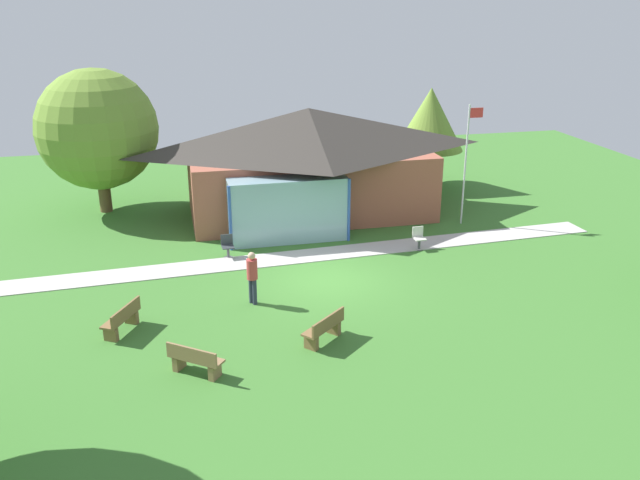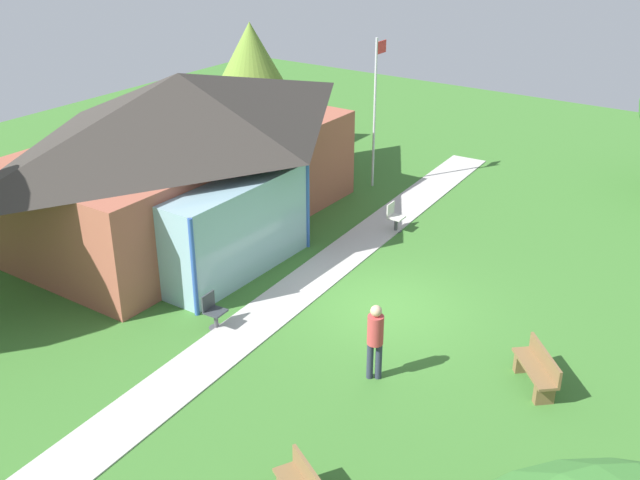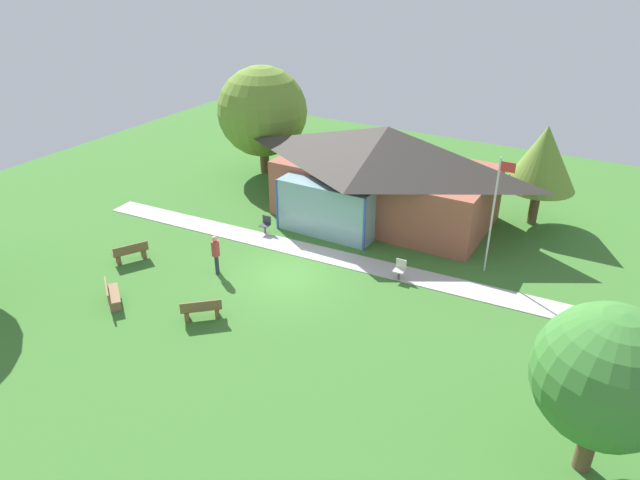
% 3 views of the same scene
% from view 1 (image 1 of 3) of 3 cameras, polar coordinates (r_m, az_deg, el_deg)
% --- Properties ---
extents(ground_plane, '(44.00, 44.00, 0.00)m').
position_cam_1_polar(ground_plane, '(23.08, 0.58, -3.37)').
color(ground_plane, '#3D752D').
extents(pavilion, '(11.29, 7.14, 4.65)m').
position_cam_1_polar(pavilion, '(29.24, -1.05, 6.78)').
color(pavilion, '#A35642').
rests_on(pavilion, ground_plane).
extents(footpath, '(23.14, 2.62, 0.03)m').
position_cam_1_polar(footpath, '(25.12, -0.63, -1.30)').
color(footpath, '#BCB7B2').
rests_on(footpath, ground_plane).
extents(flagpole, '(0.64, 0.08, 5.04)m').
position_cam_1_polar(flagpole, '(28.51, 12.35, 6.75)').
color(flagpole, silver).
rests_on(flagpole, ground_plane).
extents(bench_mid_left, '(1.11, 1.53, 0.84)m').
position_cam_1_polar(bench_mid_left, '(20.32, -16.44, -6.49)').
color(bench_mid_left, brown).
rests_on(bench_mid_left, ground_plane).
extents(bench_front_left, '(1.46, 1.26, 0.84)m').
position_cam_1_polar(bench_front_left, '(17.77, -10.56, -10.04)').
color(bench_front_left, olive).
rests_on(bench_front_left, ground_plane).
extents(bench_front_center, '(1.41, 1.33, 0.84)m').
position_cam_1_polar(bench_front_center, '(18.99, 0.37, -7.55)').
color(bench_front_center, brown).
rests_on(bench_front_center, ground_plane).
extents(patio_chair_lawn_spare, '(0.46, 0.46, 0.86)m').
position_cam_1_polar(patio_chair_lawn_spare, '(25.91, 8.39, 0.12)').
color(patio_chair_lawn_spare, beige).
rests_on(patio_chair_lawn_spare, ground_plane).
extents(patio_chair_west, '(0.47, 0.47, 0.86)m').
position_cam_1_polar(patio_chair_west, '(25.05, -7.85, -0.58)').
color(patio_chair_west, '#33383D').
rests_on(patio_chair_west, ground_plane).
extents(visitor_strolling_lawn, '(0.34, 0.34, 1.74)m').
position_cam_1_polar(visitor_strolling_lawn, '(21.06, -5.78, -2.87)').
color(visitor_strolling_lawn, '#2D3347').
rests_on(visitor_strolling_lawn, ground_plane).
extents(tree_behind_pavilion_right, '(3.38, 3.38, 4.93)m').
position_cam_1_polar(tree_behind_pavilion_right, '(33.88, 9.33, 10.07)').
color(tree_behind_pavilion_right, brown).
rests_on(tree_behind_pavilion_right, ground_plane).
extents(tree_behind_pavilion_left, '(5.20, 5.20, 6.30)m').
position_cam_1_polar(tree_behind_pavilion_left, '(30.85, -18.40, 8.90)').
color(tree_behind_pavilion_left, brown).
rests_on(tree_behind_pavilion_left, ground_plane).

